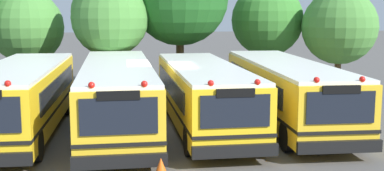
% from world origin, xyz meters
% --- Properties ---
extents(ground_plane, '(160.00, 160.00, 0.00)m').
position_xyz_m(ground_plane, '(0.00, 0.00, 0.00)').
color(ground_plane, '#514F4C').
extents(school_bus_0, '(2.73, 10.25, 2.63)m').
position_xyz_m(school_bus_0, '(-5.01, -0.27, 1.38)').
color(school_bus_0, yellow).
rests_on(school_bus_0, ground_plane).
extents(school_bus_1, '(2.72, 11.63, 2.63)m').
position_xyz_m(school_bus_1, '(-1.62, -0.16, 1.39)').
color(school_bus_1, yellow).
rests_on(school_bus_1, ground_plane).
extents(school_bus_2, '(2.66, 10.50, 2.53)m').
position_xyz_m(school_bus_2, '(1.60, -0.19, 1.34)').
color(school_bus_2, yellow).
rests_on(school_bus_2, ground_plane).
extents(school_bus_3, '(2.82, 11.20, 2.56)m').
position_xyz_m(school_bus_3, '(4.92, 0.17, 1.35)').
color(school_bus_3, yellow).
rests_on(school_bus_3, ground_plane).
extents(tree_1, '(3.79, 3.79, 5.44)m').
position_xyz_m(tree_1, '(-6.42, 8.55, 3.53)').
color(tree_1, '#4C3823').
rests_on(tree_1, ground_plane).
extents(tree_2, '(3.81, 3.81, 5.95)m').
position_xyz_m(tree_2, '(-2.12, 6.62, 4.13)').
color(tree_2, '#4C3823').
rests_on(tree_2, ground_plane).
extents(tree_4, '(4.10, 4.10, 5.89)m').
position_xyz_m(tree_4, '(6.70, 9.38, 3.81)').
color(tree_4, '#4C3823').
rests_on(tree_4, ground_plane).
extents(tree_5, '(4.00, 4.00, 5.54)m').
position_xyz_m(tree_5, '(10.19, 6.87, 3.58)').
color(tree_5, '#4C3823').
rests_on(tree_5, ground_plane).
extents(traffic_cone, '(0.53, 0.53, 0.70)m').
position_xyz_m(traffic_cone, '(-0.48, -6.27, 0.35)').
color(traffic_cone, '#EA5914').
rests_on(traffic_cone, ground_plane).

